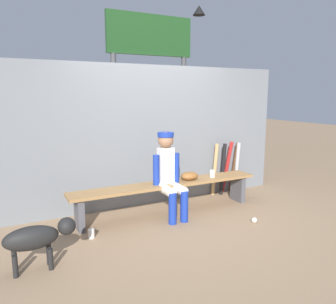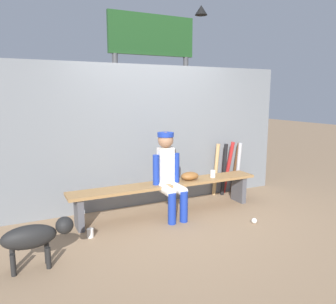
# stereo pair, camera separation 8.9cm
# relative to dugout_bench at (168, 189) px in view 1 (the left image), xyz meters

# --- Properties ---
(ground_plane) EXTENTS (30.00, 30.00, 0.00)m
(ground_plane) POSITION_rel_dugout_bench_xyz_m (0.00, 0.00, -0.37)
(ground_plane) COLOR #937556
(chainlink_fence) EXTENTS (4.66, 0.03, 2.16)m
(chainlink_fence) POSITION_rel_dugout_bench_xyz_m (0.00, 0.55, 0.71)
(chainlink_fence) COLOR slate
(chainlink_fence) RESTS_ON ground_plane
(dugout_bench) EXTENTS (2.86, 0.36, 0.46)m
(dugout_bench) POSITION_rel_dugout_bench_xyz_m (0.00, 0.00, 0.00)
(dugout_bench) COLOR olive
(dugout_bench) RESTS_ON ground_plane
(player_seated) EXTENTS (0.41, 0.55, 1.20)m
(player_seated) POSITION_rel_dugout_bench_xyz_m (-0.04, -0.11, 0.28)
(player_seated) COLOR silver
(player_seated) RESTS_ON ground_plane
(baseball_glove) EXTENTS (0.28, 0.20, 0.12)m
(baseball_glove) POSITION_rel_dugout_bench_xyz_m (0.36, 0.00, 0.15)
(baseball_glove) COLOR brown
(baseball_glove) RESTS_ON dugout_bench
(bat_wood_tan) EXTENTS (0.07, 0.16, 0.90)m
(bat_wood_tan) POSITION_rel_dugout_bench_xyz_m (1.12, 0.43, 0.08)
(bat_wood_tan) COLOR tan
(bat_wood_tan) RESTS_ON ground_plane
(bat_aluminum_black) EXTENTS (0.08, 0.14, 0.90)m
(bat_aluminum_black) POSITION_rel_dugout_bench_xyz_m (1.26, 0.38, 0.08)
(bat_aluminum_black) COLOR black
(bat_aluminum_black) RESTS_ON ground_plane
(bat_aluminum_red) EXTENTS (0.11, 0.26, 0.93)m
(bat_aluminum_red) POSITION_rel_dugout_bench_xyz_m (1.36, 0.42, 0.10)
(bat_aluminum_red) COLOR #B22323
(bat_aluminum_red) RESTS_ON ground_plane
(bat_wood_dark) EXTENTS (0.09, 0.22, 0.89)m
(bat_wood_dark) POSITION_rel_dugout_bench_xyz_m (1.55, 0.46, 0.08)
(bat_wood_dark) COLOR brown
(bat_wood_dark) RESTS_ON ground_plane
(bat_aluminum_silver) EXTENTS (0.08, 0.16, 0.90)m
(bat_aluminum_silver) POSITION_rel_dugout_bench_xyz_m (1.56, 0.39, 0.08)
(bat_aluminum_silver) COLOR #B7B7BC
(bat_aluminum_silver) RESTS_ON ground_plane
(baseball) EXTENTS (0.07, 0.07, 0.07)m
(baseball) POSITION_rel_dugout_bench_xyz_m (0.88, -0.86, -0.33)
(baseball) COLOR white
(baseball) RESTS_ON ground_plane
(cup_on_ground) EXTENTS (0.08, 0.08, 0.11)m
(cup_on_ground) POSITION_rel_dugout_bench_xyz_m (-1.21, -0.32, -0.31)
(cup_on_ground) COLOR silver
(cup_on_ground) RESTS_ON ground_plane
(cup_on_bench) EXTENTS (0.08, 0.08, 0.11)m
(cup_on_bench) POSITION_rel_dugout_bench_xyz_m (0.76, -0.02, 0.15)
(cup_on_bench) COLOR silver
(cup_on_bench) RESTS_ON dugout_bench
(scoreboard) EXTENTS (1.94, 0.27, 3.39)m
(scoreboard) POSITION_rel_dugout_bench_xyz_m (0.55, 1.65, 1.96)
(scoreboard) COLOR #3F3F42
(scoreboard) RESTS_ON ground_plane
(dog) EXTENTS (0.84, 0.20, 0.49)m
(dog) POSITION_rel_dugout_bench_xyz_m (-1.86, -0.81, -0.03)
(dog) COLOR black
(dog) RESTS_ON ground_plane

